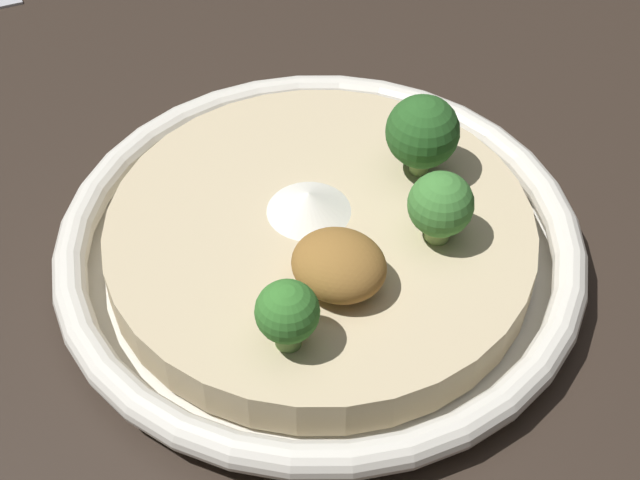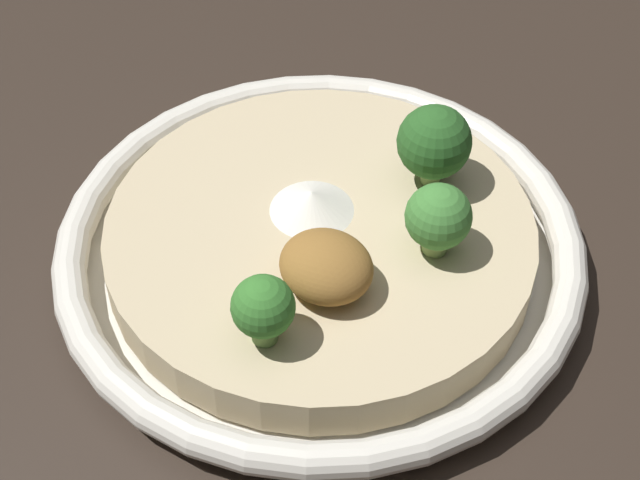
% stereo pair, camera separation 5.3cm
% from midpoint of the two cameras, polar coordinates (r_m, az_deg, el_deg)
% --- Properties ---
extents(ground_plane, '(6.00, 6.00, 0.00)m').
position_cam_midpoint_polar(ground_plane, '(0.54, -2.78, -1.54)').
color(ground_plane, '#2D231C').
extents(risotto_bowl, '(0.29, 0.29, 0.03)m').
position_cam_midpoint_polar(risotto_bowl, '(0.53, -2.84, -0.42)').
color(risotto_bowl, silver).
rests_on(risotto_bowl, ground_plane).
extents(cheese_sprinkle, '(0.05, 0.05, 0.01)m').
position_cam_midpoint_polar(cheese_sprinkle, '(0.52, -3.55, 2.08)').
color(cheese_sprinkle, white).
rests_on(cheese_sprinkle, risotto_bowl).
extents(crispy_onion_garnish, '(0.05, 0.04, 0.03)m').
position_cam_midpoint_polar(crispy_onion_garnish, '(0.48, -2.04, -1.64)').
color(crispy_onion_garnish, olive).
rests_on(crispy_onion_garnish, risotto_bowl).
extents(broccoli_back_left, '(0.03, 0.03, 0.04)m').
position_cam_midpoint_polar(broccoli_back_left, '(0.45, -5.27, -4.47)').
color(broccoli_back_left, '#668E47').
rests_on(broccoli_back_left, risotto_bowl).
extents(broccoli_front_left, '(0.04, 0.04, 0.05)m').
position_cam_midpoint_polar(broccoli_front_left, '(0.53, 3.16, 6.13)').
color(broccoli_front_left, '#84A856').
rests_on(broccoli_front_left, risotto_bowl).
extents(broccoli_left, '(0.03, 0.03, 0.04)m').
position_cam_midpoint_polar(broccoli_left, '(0.50, 4.04, 1.85)').
color(broccoli_left, '#84A856').
rests_on(broccoli_left, risotto_bowl).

